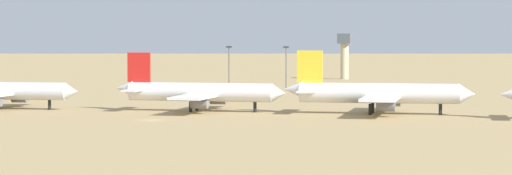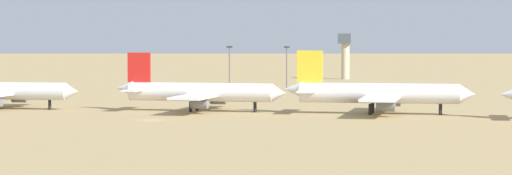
{
  "view_description": "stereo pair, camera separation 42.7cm",
  "coord_description": "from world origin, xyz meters",
  "views": [
    {
      "loc": [
        80.53,
        -219.62,
        18.15
      ],
      "look_at": [
        16.67,
        22.54,
        6.0
      ],
      "focal_mm": 78.68,
      "sensor_mm": 36.0,
      "label": 1
    },
    {
      "loc": [
        80.95,
        -219.52,
        18.15
      ],
      "look_at": [
        16.67,
        22.54,
        6.0
      ],
      "focal_mm": 78.68,
      "sensor_mm": 36.0,
      "label": 2
    }
  ],
  "objects": [
    {
      "name": "ridge_far_west",
      "position": [
        -431.22,
        906.79,
        49.9
      ],
      "size": [
        325.44,
        299.3,
        99.79
      ],
      "primitive_type": "pyramid",
      "rotation": [
        0.0,
        0.0,
        0.15
      ],
      "color": "gray",
      "rests_on": "ground"
    },
    {
      "name": "light_pole_east",
      "position": [
        -1.88,
        130.9,
        8.16
      ],
      "size": [
        1.8,
        0.5,
        13.95
      ],
      "color": "#59595E",
      "rests_on": "ground"
    },
    {
      "name": "control_tower",
      "position": [
        1.58,
        217.03,
        10.89
      ],
      "size": [
        5.2,
        5.2,
        18.04
      ],
      "color": "#C6B793",
      "rests_on": "ground"
    },
    {
      "name": "parked_jet_yellow_4",
      "position": [
        42.85,
        29.78,
        4.67
      ],
      "size": [
        43.1,
        36.26,
        14.24
      ],
      "rotation": [
        0.0,
        0.0,
        0.06
      ],
      "color": "white",
      "rests_on": "ground"
    },
    {
      "name": "parked_jet_red_3",
      "position": [
        1.45,
        28.02,
        4.46
      ],
      "size": [
        41.14,
        34.46,
        13.62
      ],
      "rotation": [
        0.0,
        0.0,
        0.02
      ],
      "color": "white",
      "rests_on": "ground"
    },
    {
      "name": "light_pole_mid",
      "position": [
        -14.74,
        109.24,
        8.3
      ],
      "size": [
        1.8,
        0.5,
        14.22
      ],
      "color": "#59595E",
      "rests_on": "ground"
    },
    {
      "name": "ground",
      "position": [
        0.0,
        0.0,
        0.0
      ],
      "size": [
        4000.0,
        4000.0,
        0.0
      ],
      "primitive_type": "plane",
      "color": "tan"
    }
  ]
}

